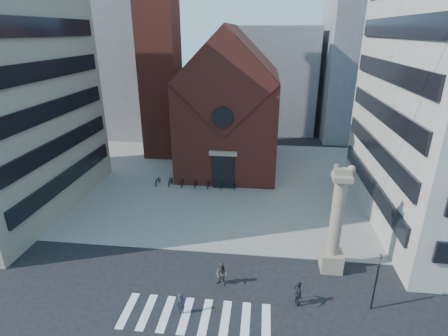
{
  "coord_description": "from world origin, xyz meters",
  "views": [
    {
      "loc": [
        4.41,
        -20.15,
        17.22
      ],
      "look_at": [
        1.13,
        8.0,
        6.04
      ],
      "focal_mm": 28.0,
      "sensor_mm": 36.0,
      "label": 1
    }
  ],
  "objects": [
    {
      "name": "ground",
      "position": [
        0.0,
        0.0,
        0.0
      ],
      "size": [
        120.0,
        120.0,
        0.0
      ],
      "primitive_type": "plane",
      "color": "black",
      "rests_on": "ground"
    },
    {
      "name": "pedestrian_2",
      "position": [
        7.16,
        -1.2,
        0.94
      ],
      "size": [
        0.74,
        1.18,
        1.88
      ],
      "primitive_type": "imported",
      "rotation": [
        0.0,
        0.0,
        1.85
      ],
      "color": "#26262D",
      "rests_on": "ground"
    },
    {
      "name": "scooter_2",
      "position": [
        -4.77,
        16.85,
        0.55
      ],
      "size": [
        0.75,
        1.95,
        1.01
      ],
      "primitive_type": "imported",
      "rotation": [
        0.0,
        0.0,
        -0.04
      ],
      "color": "black",
      "rests_on": "piazza"
    },
    {
      "name": "bg_block_mid",
      "position": [
        6.0,
        45.0,
        9.0
      ],
      "size": [
        14.0,
        12.0,
        18.0
      ],
      "primitive_type": "cube",
      "color": "gray",
      "rests_on": "ground"
    },
    {
      "name": "lion_column",
      "position": [
        10.01,
        3.0,
        3.46
      ],
      "size": [
        1.63,
        1.6,
        8.68
      ],
      "color": "tan",
      "rests_on": "ground"
    },
    {
      "name": "campanile",
      "position": [
        -10.0,
        28.0,
        15.74
      ],
      "size": [
        5.5,
        5.5,
        31.2
      ],
      "color": "maroon",
      "rests_on": "ground"
    },
    {
      "name": "church",
      "position": [
        0.0,
        25.04,
        7.98
      ],
      "size": [
        12.0,
        16.65,
        18.0
      ],
      "color": "maroon",
      "rests_on": "ground"
    },
    {
      "name": "scooter_6",
      "position": [
        1.45,
        16.85,
        0.55
      ],
      "size": [
        0.75,
        1.95,
        1.01
      ],
      "primitive_type": "imported",
      "rotation": [
        0.0,
        0.0,
        -0.04
      ],
      "color": "black",
      "rests_on": "piazza"
    },
    {
      "name": "scooter_0",
      "position": [
        -7.88,
        16.85,
        0.55
      ],
      "size": [
        0.75,
        1.95,
        1.01
      ],
      "primitive_type": "imported",
      "rotation": [
        0.0,
        0.0,
        -0.04
      ],
      "color": "black",
      "rests_on": "piazza"
    },
    {
      "name": "scooter_4",
      "position": [
        -1.66,
        16.85,
        0.55
      ],
      "size": [
        0.75,
        1.95,
        1.01
      ],
      "primitive_type": "imported",
      "rotation": [
        0.0,
        0.0,
        -0.04
      ],
      "color": "black",
      "rests_on": "piazza"
    },
    {
      "name": "pedestrian_1",
      "position": [
        1.87,
        0.18,
        0.92
      ],
      "size": [
        1.09,
        0.98,
        1.84
      ],
      "primitive_type": "imported",
      "rotation": [
        0.0,
        0.0,
        -0.38
      ],
      "color": "#4D403E",
      "rests_on": "ground"
    },
    {
      "name": "scooter_3",
      "position": [
        -3.22,
        16.85,
        0.61
      ],
      "size": [
        0.6,
        1.88,
        1.12
      ],
      "primitive_type": "imported",
      "rotation": [
        0.0,
        0.0,
        -0.04
      ],
      "color": "black",
      "rests_on": "piazza"
    },
    {
      "name": "scooter_5",
      "position": [
        -0.11,
        16.85,
        0.61
      ],
      "size": [
        0.6,
        1.88,
        1.12
      ],
      "primitive_type": "imported",
      "rotation": [
        0.0,
        0.0,
        -0.04
      ],
      "color": "black",
      "rests_on": "piazza"
    },
    {
      "name": "traffic_light",
      "position": [
        12.0,
        -1.0,
        2.29
      ],
      "size": [
        0.13,
        0.16,
        4.3
      ],
      "color": "black",
      "rests_on": "ground"
    },
    {
      "name": "pedestrian_0",
      "position": [
        -0.41,
        -2.87,
        0.77
      ],
      "size": [
        0.67,
        0.59,
        1.53
      ],
      "primitive_type": "imported",
      "rotation": [
        0.0,
        0.0,
        0.5
      ],
      "color": "#2D2A3A",
      "rests_on": "ground"
    },
    {
      "name": "zebra_crossing",
      "position": [
        0.55,
        -3.0,
        0.01
      ],
      "size": [
        10.2,
        3.2,
        0.01
      ],
      "primitive_type": null,
      "color": "white",
      "rests_on": "ground"
    },
    {
      "name": "scooter_1",
      "position": [
        -6.33,
        16.85,
        0.61
      ],
      "size": [
        0.6,
        1.88,
        1.12
      ],
      "primitive_type": "imported",
      "rotation": [
        0.0,
        0.0,
        -0.04
      ],
      "color": "black",
      "rests_on": "piazza"
    },
    {
      "name": "piazza",
      "position": [
        0.0,
        19.0,
        0.03
      ],
      "size": [
        46.0,
        30.0,
        0.05
      ],
      "primitive_type": "cube",
      "color": "gray",
      "rests_on": "ground"
    },
    {
      "name": "bg_block_right",
      "position": [
        22.0,
        42.0,
        12.0
      ],
      "size": [
        16.0,
        14.0,
        24.0
      ],
      "primitive_type": "cube",
      "color": "gray",
      "rests_on": "ground"
    },
    {
      "name": "bg_block_left",
      "position": [
        -20.0,
        40.0,
        11.0
      ],
      "size": [
        16.0,
        14.0,
        22.0
      ],
      "primitive_type": "cube",
      "color": "gray",
      "rests_on": "ground"
    }
  ]
}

